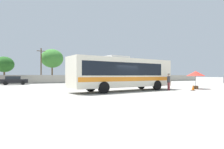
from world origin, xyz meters
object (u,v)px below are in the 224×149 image
object	(u,v)px
attendant_by_bus_door	(169,81)
utility_pole_near	(41,65)
parked_car_second_black	(14,80)
coach_bus_cream_orange	(123,73)
roadside_tree_midleft	(52,59)
roadside_tree_left	(4,64)
traffic_cone_on_apron	(193,88)
vendor_umbrella_near_gate_red	(196,74)

from	to	relation	value
attendant_by_bus_door	utility_pole_near	bearing A→B (deg)	107.97
parked_car_second_black	utility_pole_near	bearing A→B (deg)	52.36
attendant_by_bus_door	coach_bus_cream_orange	bearing A→B (deg)	162.96
utility_pole_near	roadside_tree_midleft	size ratio (longest dim) A/B	0.96
parked_car_second_black	roadside_tree_left	bearing A→B (deg)	102.11
coach_bus_cream_orange	traffic_cone_on_apron	size ratio (longest dim) A/B	18.13
traffic_cone_on_apron	roadside_tree_left	bearing A→B (deg)	120.62
utility_pole_near	traffic_cone_on_apron	size ratio (longest dim) A/B	11.49
coach_bus_cream_orange	parked_car_second_black	size ratio (longest dim) A/B	2.73
coach_bus_cream_orange	roadside_tree_left	world-z (taller)	roadside_tree_left
coach_bus_cream_orange	roadside_tree_left	xyz separation A→B (m)	(-11.02, 27.10, 1.90)
coach_bus_cream_orange	attendant_by_bus_door	world-z (taller)	coach_bus_cream_orange
roadside_tree_left	roadside_tree_midleft	size ratio (longest dim) A/B	0.70
parked_car_second_black	roadside_tree_left	distance (m)	8.27
vendor_umbrella_near_gate_red	roadside_tree_midleft	world-z (taller)	roadside_tree_midleft
attendant_by_bus_door	vendor_umbrella_near_gate_red	distance (m)	4.37
vendor_umbrella_near_gate_red	roadside_tree_left	size ratio (longest dim) A/B	0.39
attendant_by_bus_door	traffic_cone_on_apron	xyz separation A→B (m)	(1.95, -1.49, -0.69)
attendant_by_bus_door	parked_car_second_black	size ratio (longest dim) A/B	0.41
traffic_cone_on_apron	roadside_tree_midleft	bearing A→B (deg)	104.47
coach_bus_cream_orange	traffic_cone_on_apron	world-z (taller)	coach_bus_cream_orange
attendant_by_bus_door	vendor_umbrella_near_gate_red	xyz separation A→B (m)	(4.31, 0.04, 0.75)
vendor_umbrella_near_gate_red	utility_pole_near	world-z (taller)	utility_pole_near
vendor_umbrella_near_gate_red	parked_car_second_black	distance (m)	28.02
traffic_cone_on_apron	attendant_by_bus_door	bearing A→B (deg)	142.73
roadside_tree_left	roadside_tree_midleft	world-z (taller)	roadside_tree_midleft
coach_bus_cream_orange	vendor_umbrella_near_gate_red	size ratio (longest dim) A/B	5.57
attendant_by_bus_door	roadside_tree_midleft	distance (m)	31.28
coach_bus_cream_orange	utility_pole_near	world-z (taller)	utility_pole_near
roadside_tree_midleft	utility_pole_near	bearing A→B (deg)	-137.46
coach_bus_cream_orange	traffic_cone_on_apron	bearing A→B (deg)	-23.63
attendant_by_bus_door	roadside_tree_left	world-z (taller)	roadside_tree_left
attendant_by_bus_door	traffic_cone_on_apron	bearing A→B (deg)	-37.27
coach_bus_cream_orange	parked_car_second_black	bearing A→B (deg)	115.67
coach_bus_cream_orange	roadside_tree_midleft	size ratio (longest dim) A/B	1.52
attendant_by_bus_door	parked_car_second_black	xyz separation A→B (m)	(-14.22, 21.03, -0.23)
vendor_umbrella_near_gate_red	utility_pole_near	xyz separation A→B (m)	(-13.32, 27.75, 2.10)
vendor_umbrella_near_gate_red	traffic_cone_on_apron	distance (m)	3.15
roadside_tree_left	traffic_cone_on_apron	world-z (taller)	roadside_tree_left
utility_pole_near	roadside_tree_midleft	bearing A→B (deg)	42.54
coach_bus_cream_orange	roadside_tree_midleft	xyz separation A→B (m)	(-1.43, 28.84, 3.60)
vendor_umbrella_near_gate_red	utility_pole_near	bearing A→B (deg)	115.65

